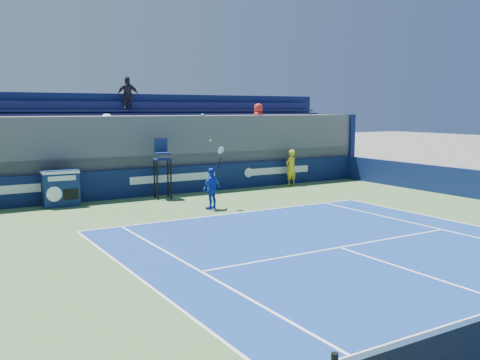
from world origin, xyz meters
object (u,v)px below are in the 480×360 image
ball_person (291,168)px  umpire_chair (162,162)px  match_clock (60,187)px  tennis_player (212,188)px

ball_person → umpire_chair: size_ratio=0.70×
match_clock → tennis_player: size_ratio=0.54×
ball_person → tennis_player: 7.19m
ball_person → umpire_chair: umpire_chair is taller
umpire_chair → ball_person: bearing=2.8°
match_clock → umpire_chair: umpire_chair is taller
ball_person → umpire_chair: 6.85m
match_clock → tennis_player: bearing=-37.2°
match_clock → tennis_player: (4.61, -3.49, 0.04)m
match_clock → umpire_chair: (4.03, -0.26, 0.79)m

